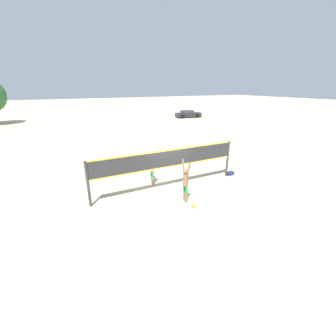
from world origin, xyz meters
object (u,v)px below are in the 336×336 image
object	(u,v)px
volleyball_net	(168,162)
volleyball	(194,206)
parked_car_near	(188,114)
player_blocker	(152,168)
player_spiker	(186,181)
gear_bag	(230,173)

from	to	relation	value
volleyball_net	volleyball	size ratio (longest dim) A/B	40.75
parked_car_near	player_blocker	bearing A→B (deg)	-116.75
volleyball	volleyball_net	bearing A→B (deg)	92.98
player_blocker	player_spiker	bearing A→B (deg)	13.11
volleyball	parked_car_near	size ratio (longest dim) A/B	0.04
volleyball_net	player_spiker	bearing A→B (deg)	-87.00
gear_bag	parked_car_near	bearing A→B (deg)	63.71
volleyball_net	gear_bag	bearing A→B (deg)	0.12
volleyball	parked_car_near	distance (m)	32.56
gear_bag	volleyball	bearing A→B (deg)	-151.18
player_blocker	parked_car_near	xyz separation A→B (m)	(17.66, 24.32, -0.46)
gear_bag	player_blocker	bearing A→B (deg)	169.24
volleyball_net	player_blocker	bearing A→B (deg)	118.70
volleyball_net	parked_car_near	bearing A→B (deg)	55.93
player_spiker	volleyball	size ratio (longest dim) A/B	10.34
gear_bag	parked_car_near	size ratio (longest dim) A/B	0.10
player_spiker	player_blocker	distance (m)	2.79
player_blocker	volleyball	xyz separation A→B (m)	(0.67, -3.45, -0.95)
player_blocker	volleyball	world-z (taller)	player_blocker
parked_car_near	volleyball_net	bearing A→B (deg)	-114.84
volleyball	gear_bag	bearing A→B (deg)	28.82
volleyball	gear_bag	size ratio (longest dim) A/B	0.45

